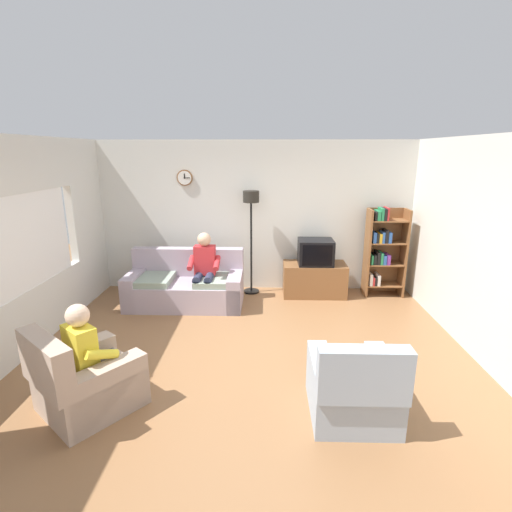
% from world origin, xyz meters
% --- Properties ---
extents(ground_plane, '(12.00, 12.00, 0.00)m').
position_xyz_m(ground_plane, '(0.00, 0.00, 0.00)').
color(ground_plane, '#8C603D').
extents(back_wall_assembly, '(6.20, 0.17, 2.70)m').
position_xyz_m(back_wall_assembly, '(-0.00, 2.66, 1.35)').
color(back_wall_assembly, silver).
rests_on(back_wall_assembly, ground_plane).
extents(left_wall_assembly, '(0.12, 5.80, 2.70)m').
position_xyz_m(left_wall_assembly, '(-2.86, 0.03, 1.34)').
color(left_wall_assembly, silver).
rests_on(left_wall_assembly, ground_plane).
extents(right_wall, '(0.12, 5.80, 2.70)m').
position_xyz_m(right_wall, '(2.86, 0.00, 1.35)').
color(right_wall, silver).
rests_on(right_wall, ground_plane).
extents(couch, '(1.90, 0.89, 0.90)m').
position_xyz_m(couch, '(-1.15, 1.75, 0.31)').
color(couch, '#A899A8').
rests_on(couch, ground_plane).
extents(tv_stand, '(1.10, 0.56, 0.58)m').
position_xyz_m(tv_stand, '(1.06, 2.25, 0.29)').
color(tv_stand, brown).
rests_on(tv_stand, ground_plane).
extents(tv, '(0.60, 0.49, 0.44)m').
position_xyz_m(tv, '(1.06, 2.23, 0.80)').
color(tv, black).
rests_on(tv, tv_stand).
extents(bookshelf, '(0.68, 0.36, 1.58)m').
position_xyz_m(bookshelf, '(2.25, 2.32, 0.83)').
color(bookshelf, brown).
rests_on(bookshelf, ground_plane).
extents(floor_lamp, '(0.28, 0.28, 1.85)m').
position_xyz_m(floor_lamp, '(-0.07, 2.35, 1.45)').
color(floor_lamp, black).
rests_on(floor_lamp, ground_plane).
extents(armchair_near_window, '(1.18, 1.19, 0.90)m').
position_xyz_m(armchair_near_window, '(-1.58, -1.00, 0.29)').
color(armchair_near_window, tan).
rests_on(armchair_near_window, ground_plane).
extents(armchair_near_bookshelf, '(0.80, 0.88, 0.90)m').
position_xyz_m(armchair_near_bookshelf, '(1.04, -1.03, 0.29)').
color(armchair_near_bookshelf, '#9EADBC').
rests_on(armchair_near_bookshelf, ground_plane).
extents(person_on_couch, '(0.51, 0.54, 1.24)m').
position_xyz_m(person_on_couch, '(-0.81, 1.64, 0.70)').
color(person_on_couch, red).
rests_on(person_on_couch, ground_plane).
extents(person_in_left_armchair, '(0.63, 0.64, 1.12)m').
position_xyz_m(person_in_left_armchair, '(-1.52, -0.93, 0.60)').
color(person_in_left_armchair, yellow).
rests_on(person_in_left_armchair, ground_plane).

